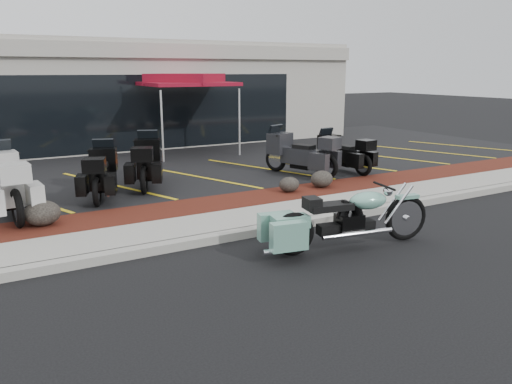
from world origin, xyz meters
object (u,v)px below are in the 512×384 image
touring_white (0,174)px  popup_canopy (186,81)px  traffic_cone (147,154)px  hero_cruiser (406,211)px

touring_white → popup_canopy: popup_canopy is taller
popup_canopy → touring_white: bearing=-116.8°
traffic_cone → popup_canopy: 3.04m
hero_cruiser → touring_white: touring_white is taller
traffic_cone → popup_canopy: bearing=32.2°
hero_cruiser → traffic_cone: size_ratio=6.32×
touring_white → traffic_cone: touring_white is taller
hero_cruiser → touring_white: 8.16m
touring_white → traffic_cone: 5.62m
hero_cruiser → popup_canopy: bearing=99.9°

